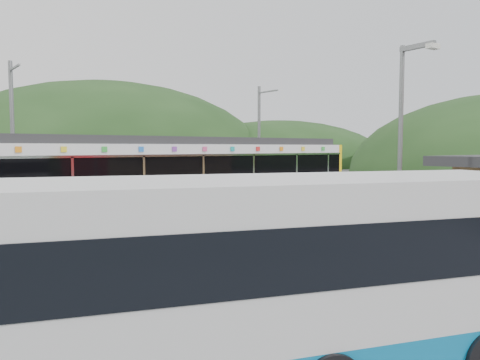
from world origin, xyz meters
TOP-DOWN VIEW (x-y plane):
  - ground at (0.00, 0.00)m, footprint 120.00×120.00m
  - hills at (6.19, 5.29)m, footprint 146.00×149.00m
  - platform at (0.00, 3.30)m, footprint 26.00×3.20m
  - yellow_line at (0.00, 2.00)m, footprint 26.00×0.10m
  - train at (-0.23, 6.00)m, footprint 20.44×3.01m
  - catenary_mast_west at (-7.00, 8.56)m, footprint 0.18×1.80m
  - catenary_mast_east at (7.00, 8.56)m, footprint 0.18×1.80m
  - bus at (-8.21, -8.66)m, footprint 10.61×5.76m
  - lamp_post at (-0.75, -6.67)m, footprint 0.36×1.04m

SIDE VIEW (x-z plane):
  - ground at x=0.00m, z-range 0.00..0.00m
  - hills at x=6.19m, z-range -13.00..13.00m
  - platform at x=0.00m, z-range 0.00..0.30m
  - yellow_line at x=0.00m, z-range 0.30..0.31m
  - bus at x=-8.21m, z-range -0.05..2.79m
  - train at x=-0.23m, z-range 0.19..3.93m
  - lamp_post at x=-0.75m, z-range 0.57..6.45m
  - catenary_mast_west at x=-7.00m, z-range 0.15..7.15m
  - catenary_mast_east at x=7.00m, z-range 0.15..7.15m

